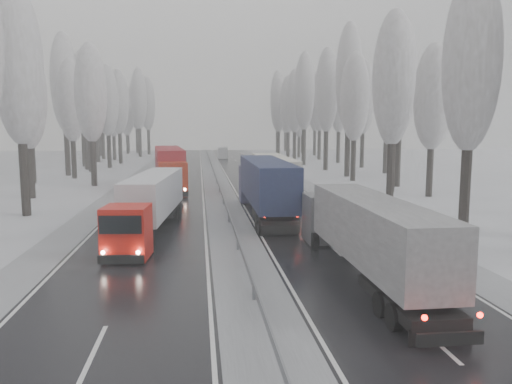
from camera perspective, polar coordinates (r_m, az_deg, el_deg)
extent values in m
plane|color=silver|center=(16.15, 1.38, -17.08)|extent=(260.00, 260.00, 0.00)
cube|color=black|center=(45.63, 2.73, -0.96)|extent=(7.50, 200.00, 0.03)
cube|color=black|center=(45.16, -10.54, -1.17)|extent=(7.50, 200.00, 0.03)
cube|color=#A5A9AD|center=(45.09, -3.87, -1.07)|extent=(3.00, 200.00, 0.04)
cube|color=#A5A9AD|center=(46.68, 8.73, -0.85)|extent=(2.40, 200.00, 0.04)
cube|color=#A5A9AD|center=(45.78, -16.74, -1.24)|extent=(2.40, 200.00, 0.04)
cube|color=slate|center=(45.01, -3.88, -0.34)|extent=(0.06, 200.00, 0.32)
cube|color=slate|center=(43.07, -3.75, -1.09)|extent=(0.12, 0.12, 0.60)
cube|color=slate|center=(74.85, -4.96, 2.54)|extent=(0.12, 0.12, 0.60)
cylinder|color=black|center=(34.92, 22.78, 0.47)|extent=(0.68, 0.68, 5.60)
ellipsoid|color=gray|center=(34.95, 23.47, 13.61)|extent=(3.60, 3.60, 11.45)
cylinder|color=black|center=(44.92, 15.12, 2.24)|extent=(0.68, 0.68, 5.62)
ellipsoid|color=gray|center=(44.94, 15.47, 12.49)|extent=(3.60, 3.60, 11.48)
cylinder|color=black|center=(50.81, 19.23, 2.28)|extent=(0.64, 0.64, 4.94)
ellipsoid|color=gray|center=(50.71, 19.58, 10.24)|extent=(3.60, 3.60, 10.09)
cylinder|color=black|center=(53.71, 15.29, 2.89)|extent=(0.66, 0.66, 5.32)
ellipsoid|color=gray|center=(53.68, 15.57, 11.01)|extent=(3.60, 3.60, 10.88)
cylinder|color=black|center=(58.21, 15.89, 3.70)|extent=(0.72, 0.72, 6.31)
ellipsoid|color=gray|center=(58.36, 16.21, 12.56)|extent=(3.60, 3.60, 12.90)
cylinder|color=black|center=(63.22, 11.05, 3.70)|extent=(0.67, 0.67, 5.38)
ellipsoid|color=gray|center=(63.20, 11.22, 10.66)|extent=(3.60, 3.60, 10.98)
cylinder|color=black|center=(69.11, 15.02, 3.57)|extent=(0.62, 0.62, 4.59)
ellipsoid|color=gray|center=(69.01, 15.21, 9.01)|extent=(3.60, 3.60, 9.39)
cylinder|color=black|center=(68.61, 10.40, 4.66)|extent=(0.76, 0.76, 6.95)
ellipsoid|color=gray|center=(68.85, 10.60, 12.93)|extent=(3.60, 3.60, 14.19)
cylinder|color=black|center=(74.65, 14.60, 4.62)|extent=(0.74, 0.74, 6.59)
ellipsoid|color=gray|center=(74.81, 14.84, 11.84)|extent=(3.60, 3.60, 13.46)
cylinder|color=black|center=(78.39, 7.98, 4.83)|extent=(0.72, 0.72, 6.37)
ellipsoid|color=gray|center=(78.51, 8.10, 11.48)|extent=(3.60, 3.60, 13.01)
cylinder|color=black|center=(84.26, 12.02, 4.79)|extent=(0.70, 0.70, 5.97)
ellipsoid|color=gray|center=(84.32, 12.18, 10.58)|extent=(3.60, 3.60, 12.20)
cylinder|color=black|center=(88.49, 5.47, 5.26)|extent=(0.74, 0.74, 6.65)
ellipsoid|color=gray|center=(88.64, 5.55, 11.41)|extent=(3.60, 3.60, 13.59)
cylinder|color=black|center=(94.16, 9.37, 5.17)|extent=(0.71, 0.71, 6.14)
ellipsoid|color=gray|center=(94.23, 9.49, 10.50)|extent=(3.60, 3.60, 12.54)
cylinder|color=black|center=(98.10, 4.42, 5.31)|extent=(0.71, 0.71, 6.05)
ellipsoid|color=gray|center=(98.15, 4.47, 10.36)|extent=(3.60, 3.60, 12.37)
cylinder|color=black|center=(103.26, 7.23, 5.45)|extent=(0.72, 0.72, 6.30)
ellipsoid|color=gray|center=(103.34, 7.31, 10.44)|extent=(3.60, 3.60, 12.87)
cylinder|color=black|center=(105.49, 3.67, 5.42)|extent=(0.70, 0.70, 5.88)
ellipsoid|color=gray|center=(105.52, 3.71, 9.98)|extent=(3.60, 3.60, 12.00)
cylinder|color=black|center=(110.02, 4.92, 5.22)|extent=(0.64, 0.64, 4.86)
ellipsoid|color=gray|center=(109.97, 4.96, 8.84)|extent=(3.60, 3.60, 9.92)
cylinder|color=black|center=(112.34, 2.58, 5.58)|extent=(0.70, 0.70, 5.98)
ellipsoid|color=gray|center=(112.38, 2.60, 9.93)|extent=(3.60, 3.60, 12.21)
cylinder|color=black|center=(118.04, 6.71, 5.68)|extent=(0.71, 0.71, 6.19)
ellipsoid|color=gray|center=(118.10, 6.78, 9.96)|extent=(3.60, 3.60, 12.64)
cylinder|color=black|center=(122.25, 2.45, 5.94)|extent=(0.75, 0.75, 6.86)
ellipsoid|color=gray|center=(122.38, 2.48, 10.53)|extent=(3.60, 3.60, 14.01)
cylinder|color=black|center=(127.46, 5.29, 5.68)|extent=(0.68, 0.68, 5.55)
ellipsoid|color=gray|center=(127.46, 5.33, 9.24)|extent=(3.60, 3.60, 11.33)
cylinder|color=black|center=(132.95, 2.46, 5.90)|extent=(0.71, 0.71, 6.09)
ellipsoid|color=gray|center=(133.00, 2.48, 9.65)|extent=(3.60, 3.60, 12.45)
cylinder|color=black|center=(137.37, 3.37, 5.81)|extent=(0.67, 0.67, 5.49)
ellipsoid|color=gray|center=(137.37, 3.39, 9.08)|extent=(3.60, 3.60, 11.21)
cylinder|color=black|center=(41.41, -24.94, 1.53)|extent=(0.69, 0.69, 5.83)
ellipsoid|color=gray|center=(41.49, -25.58, 13.05)|extent=(3.60, 3.60, 11.92)
cylinder|color=black|center=(51.38, -24.33, 2.13)|extent=(0.65, 0.65, 5.03)
ellipsoid|color=gray|center=(51.30, -24.77, 10.15)|extent=(3.60, 3.60, 10.28)
cylinder|color=black|center=(59.61, -18.07, 3.27)|extent=(0.67, 0.67, 5.44)
ellipsoid|color=gray|center=(59.59, -18.38, 10.74)|extent=(3.60, 3.60, 11.11)
cylinder|color=black|center=(65.46, -24.19, 3.46)|extent=(0.69, 0.69, 5.72)
ellipsoid|color=gray|center=(65.49, -24.58, 10.60)|extent=(3.60, 3.60, 11.69)
cylinder|color=black|center=(69.31, -20.11, 3.64)|extent=(0.66, 0.66, 5.23)
ellipsoid|color=gray|center=(69.27, -20.39, 9.81)|extent=(3.60, 3.60, 10.68)
cylinder|color=black|center=(73.58, -20.77, 4.34)|extent=(0.74, 0.74, 6.60)
ellipsoid|color=gray|center=(73.75, -21.11, 11.68)|extent=(3.60, 3.60, 13.49)
cylinder|color=black|center=(78.67, -18.40, 4.09)|extent=(0.65, 0.65, 5.16)
ellipsoid|color=gray|center=(78.63, -18.62, 9.46)|extent=(3.60, 3.60, 10.54)
cylinder|color=black|center=(82.85, -18.79, 4.45)|extent=(0.69, 0.69, 5.79)
ellipsoid|color=gray|center=(82.88, -19.03, 10.17)|extent=(3.60, 3.60, 11.84)
cylinder|color=black|center=(85.00, -16.44, 4.56)|extent=(0.68, 0.68, 5.64)
ellipsoid|color=gray|center=(85.01, -16.64, 9.99)|extent=(3.60, 3.60, 11.53)
cylinder|color=black|center=(89.84, -19.07, 4.88)|extent=(0.73, 0.73, 6.56)
ellipsoid|color=gray|center=(89.97, -19.32, 10.85)|extent=(3.60, 3.60, 13.40)
cylinder|color=black|center=(94.89, -15.25, 4.92)|extent=(0.69, 0.69, 5.79)
ellipsoid|color=gray|center=(94.92, -15.42, 9.91)|extent=(3.60, 3.60, 11.84)
cylinder|color=black|center=(99.63, -17.63, 5.18)|extent=(0.74, 0.74, 6.65)
ellipsoid|color=gray|center=(99.76, -17.85, 10.64)|extent=(3.60, 3.60, 13.58)
cylinder|color=black|center=(104.54, -15.89, 4.92)|extent=(0.65, 0.65, 5.12)
ellipsoid|color=gray|center=(104.50, -16.04, 8.93)|extent=(3.60, 3.60, 10.46)
cylinder|color=black|center=(108.96, -17.07, 5.16)|extent=(0.69, 0.69, 5.84)
ellipsoid|color=gray|center=(108.98, -17.23, 9.54)|extent=(3.60, 3.60, 11.92)
cylinder|color=black|center=(114.67, -13.13, 5.60)|extent=(0.74, 0.74, 6.67)
ellipsoid|color=gray|center=(114.78, -13.27, 10.36)|extent=(3.60, 3.60, 13.63)
cylinder|color=black|center=(119.99, -17.26, 5.45)|extent=(0.72, 0.72, 6.31)
ellipsoid|color=gray|center=(120.06, -17.43, 9.75)|extent=(3.60, 3.60, 12.88)
cylinder|color=black|center=(123.90, -12.16, 5.67)|extent=(0.72, 0.72, 6.29)
ellipsoid|color=gray|center=(123.97, -12.28, 9.82)|extent=(3.60, 3.60, 12.84)
cylinder|color=black|center=(128.55, -14.48, 5.34)|extent=(0.64, 0.64, 4.86)
ellipsoid|color=gray|center=(128.51, -14.58, 8.43)|extent=(3.60, 3.60, 9.92)
cylinder|color=black|center=(130.82, -13.42, 5.79)|extent=(0.74, 0.74, 6.63)
ellipsoid|color=gray|center=(130.92, -13.55, 9.94)|extent=(3.60, 3.60, 13.54)
cylinder|color=black|center=(135.15, -14.39, 5.63)|extent=(0.69, 0.69, 5.79)
ellipsoid|color=gray|center=(135.17, -14.50, 9.13)|extent=(3.60, 3.60, 11.82)
cube|color=#545559|center=(28.39, 8.28, -3.20)|extent=(2.27, 2.36, 2.70)
cube|color=black|center=(29.35, 7.73, -1.59)|extent=(2.07, 0.10, 0.90)
cube|color=black|center=(29.75, 7.62, -4.82)|extent=(2.25, 0.15, 0.45)
cube|color=#5E5E61|center=(21.64, 13.20, -4.12)|extent=(2.37, 11.72, 2.52)
cube|color=black|center=(16.99, 20.04, -14.45)|extent=(2.07, 0.12, 0.41)
cube|color=black|center=(19.18, 16.42, -11.17)|extent=(2.01, 4.97, 0.41)
cube|color=black|center=(17.46, 19.25, -14.43)|extent=(2.07, 0.07, 0.54)
cylinder|color=black|center=(27.68, 6.73, -5.60)|extent=(0.32, 0.94, 0.94)
cylinder|color=black|center=(28.18, 10.49, -5.44)|extent=(0.32, 0.94, 0.94)
cylinder|color=black|center=(18.59, 14.10, -12.38)|extent=(0.32, 0.94, 0.94)
cylinder|color=black|center=(19.32, 19.45, -11.81)|extent=(0.32, 0.94, 0.94)
cylinder|color=black|center=(17.57, 15.50, -13.61)|extent=(0.32, 0.94, 0.94)
cylinder|color=black|center=(18.35, 21.11, -12.93)|extent=(0.32, 0.94, 0.94)
sphere|color=#FF0C05|center=(16.33, 17.51, -12.54)|extent=(0.18, 0.18, 0.18)
sphere|color=#FF0C05|center=(17.08, 22.86, -11.89)|extent=(0.18, 0.18, 0.18)
sphere|color=white|center=(29.50, 6.01, -4.18)|extent=(0.20, 0.20, 0.20)
sphere|color=white|center=(29.93, 9.21, -4.07)|extent=(0.20, 0.20, 0.20)
cube|color=#1E1F4C|center=(44.37, -0.20, 1.03)|extent=(2.61, 2.72, 3.13)
cube|color=black|center=(45.58, -0.38, 2.12)|extent=(2.40, 0.11, 1.04)
cube|color=black|center=(45.91, -0.40, -0.33)|extent=(2.61, 0.16, 0.52)
cube|color=#16183D|center=(36.22, 1.20, 1.31)|extent=(2.68, 13.57, 2.92)
cube|color=black|center=(29.88, 2.95, -4.38)|extent=(2.40, 0.13, 0.47)
cube|color=black|center=(32.83, 2.07, -2.93)|extent=(2.30, 5.74, 0.47)
cube|color=black|center=(30.48, 2.77, -4.54)|extent=(2.40, 0.07, 0.63)
cylinder|color=black|center=(43.58, -1.52, -0.66)|extent=(0.37, 1.09, 1.09)
cylinder|color=black|center=(43.83, 1.34, -0.61)|extent=(0.37, 1.09, 1.09)
cylinder|color=black|center=(32.32, 0.25, -3.52)|extent=(0.37, 1.09, 1.09)
cylinder|color=black|center=(32.65, 4.08, -3.43)|extent=(0.37, 1.09, 1.09)
cylinder|color=black|center=(31.00, 0.55, -4.00)|extent=(0.37, 1.09, 1.09)
cylinder|color=black|center=(31.34, 4.54, -3.89)|extent=(0.37, 1.09, 1.09)
sphere|color=#FF0C05|center=(29.51, 1.08, -2.87)|extent=(0.21, 0.21, 0.21)
sphere|color=#FF0C05|center=(29.83, 4.86, -2.78)|extent=(0.21, 0.21, 0.21)
sphere|color=white|center=(45.79, -1.63, 0.17)|extent=(0.23, 0.23, 0.23)
sphere|color=white|center=(46.00, 0.83, 0.21)|extent=(0.23, 0.23, 0.23)
cube|color=beige|center=(51.78, 0.79, 1.87)|extent=(2.51, 2.61, 2.99)
cube|color=black|center=(52.95, 0.62, 2.75)|extent=(2.29, 0.11, 1.00)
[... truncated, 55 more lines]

